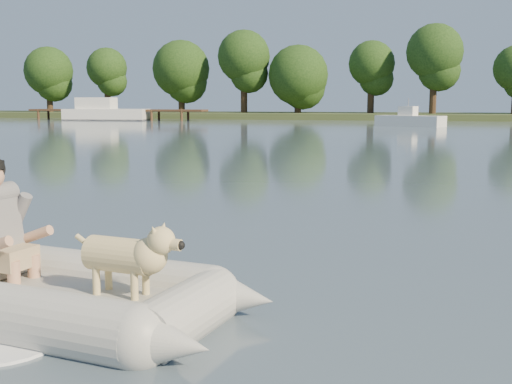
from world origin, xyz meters
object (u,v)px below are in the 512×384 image
(dinghy, at_px, (53,246))
(motorboat, at_px, (410,113))
(cabin_cruiser, at_px, (106,109))
(dog, at_px, (120,261))
(dock, at_px, (117,115))

(dinghy, bearing_deg, motorboat, 96.03)
(dinghy, relative_size, cabin_cruiser, 0.58)
(dog, bearing_deg, motorboat, 96.90)
(dock, xyz_separation_m, dog, (25.91, -52.51, 0.01))
(dog, distance_m, motorboat, 44.01)
(dock, relative_size, motorboat, 3.55)
(dog, relative_size, motorboat, 0.19)
(dog, relative_size, cabin_cruiser, 0.12)
(dinghy, height_order, dog, dinghy)
(dinghy, bearing_deg, dog, 4.57)
(dock, distance_m, motorboat, 29.08)
(motorboat, bearing_deg, cabin_cruiser, -170.87)
(dock, distance_m, cabin_cruiser, 1.31)
(dog, height_order, motorboat, motorboat)
(dog, bearing_deg, dock, 125.61)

